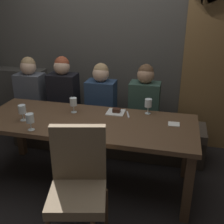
{
  "coord_description": "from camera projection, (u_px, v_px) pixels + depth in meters",
  "views": [
    {
      "loc": [
        0.85,
        -2.4,
        1.88
      ],
      "look_at": [
        0.25,
        0.04,
        0.84
      ],
      "focal_mm": 43.76,
      "sensor_mm": 36.0,
      "label": 1
    }
  ],
  "objects": [
    {
      "name": "banquette_bench",
      "position": [
        106.0,
        135.0,
        3.6
      ],
      "size": [
        2.5,
        0.44,
        0.45
      ],
      "color": "#312A23",
      "rests_on": "ground"
    },
    {
      "name": "diner_redhead",
      "position": [
        31.0,
        87.0,
        3.58
      ],
      "size": [
        0.36,
        0.24,
        0.76
      ],
      "color": "#4C515B",
      "rests_on": "banquette_bench"
    },
    {
      "name": "folded_napkin",
      "position": [
        174.0,
        124.0,
        2.68
      ],
      "size": [
        0.11,
        0.1,
        0.01
      ],
      "primitive_type": "cube",
      "rotation": [
        0.0,
        0.0,
        0.03
      ],
      "color": "silver",
      "rests_on": "dining_table"
    },
    {
      "name": "wine_glass_center_back",
      "position": [
        30.0,
        119.0,
        2.53
      ],
      "size": [
        0.08,
        0.08,
        0.16
      ],
      "color": "silver",
      "rests_on": "dining_table"
    },
    {
      "name": "diner_near_end",
      "position": [
        145.0,
        97.0,
        3.27
      ],
      "size": [
        0.36,
        0.24,
        0.74
      ],
      "color": "#2D473D",
      "rests_on": "banquette_bench"
    },
    {
      "name": "ground",
      "position": [
        89.0,
        181.0,
        3.06
      ],
      "size": [
        9.0,
        9.0,
        0.0
      ],
      "primitive_type": "plane",
      "color": "black"
    },
    {
      "name": "back_wall_tiled",
      "position": [
        115.0,
        31.0,
        3.58
      ],
      "size": [
        6.0,
        0.12,
        3.0
      ],
      "primitive_type": "cube",
      "color": "#4C4944",
      "rests_on": "ground"
    },
    {
      "name": "diner_far_end",
      "position": [
        101.0,
        94.0,
        3.38
      ],
      "size": [
        0.36,
        0.24,
        0.73
      ],
      "color": "navy",
      "rests_on": "banquette_bench"
    },
    {
      "name": "chair_near_side",
      "position": [
        78.0,
        180.0,
        2.16
      ],
      "size": [
        0.53,
        0.53,
        0.98
      ],
      "color": "brown",
      "rests_on": "ground"
    },
    {
      "name": "dessert_plate",
      "position": [
        116.0,
        112.0,
        2.96
      ],
      "size": [
        0.19,
        0.19,
        0.05
      ],
      "color": "white",
      "rests_on": "dining_table"
    },
    {
      "name": "wine_glass_near_right",
      "position": [
        148.0,
        103.0,
        2.9
      ],
      "size": [
        0.08,
        0.08,
        0.16
      ],
      "color": "silver",
      "rests_on": "dining_table"
    },
    {
      "name": "dining_table",
      "position": [
        87.0,
        128.0,
        2.81
      ],
      "size": [
        2.2,
        0.84,
        0.74
      ],
      "color": "#493422",
      "rests_on": "ground"
    },
    {
      "name": "back_counter",
      "position": [
        13.0,
        99.0,
        4.15
      ],
      "size": [
        1.1,
        0.28,
        0.95
      ],
      "primitive_type": "cube",
      "color": "#413E3A",
      "rests_on": "ground"
    },
    {
      "name": "diner_bearded",
      "position": [
        63.0,
        89.0,
        3.47
      ],
      "size": [
        0.36,
        0.24,
        0.79
      ],
      "color": "black",
      "rests_on": "banquette_bench"
    },
    {
      "name": "fork_on_table",
      "position": [
        128.0,
        115.0,
        2.91
      ],
      "size": [
        0.06,
        0.17,
        0.01
      ],
      "primitive_type": "cube",
      "rotation": [
        0.0,
        0.0,
        0.28
      ],
      "color": "silver",
      "rests_on": "dining_table"
    },
    {
      "name": "wine_glass_far_right",
      "position": [
        22.0,
        110.0,
        2.74
      ],
      "size": [
        0.08,
        0.08,
        0.16
      ],
      "color": "silver",
      "rests_on": "dining_table"
    },
    {
      "name": "wine_glass_far_left",
      "position": [
        73.0,
        103.0,
        2.93
      ],
      "size": [
        0.08,
        0.08,
        0.16
      ],
      "color": "silver",
      "rests_on": "dining_table"
    },
    {
      "name": "arched_door",
      "position": [
        223.0,
        46.0,
        3.27
      ],
      "size": [
        0.9,
        0.05,
        2.55
      ],
      "color": "olive",
      "rests_on": "ground"
    }
  ]
}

